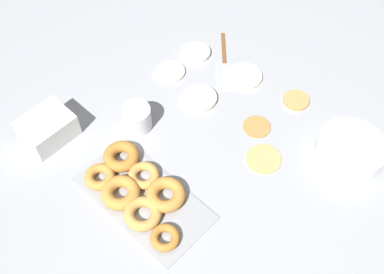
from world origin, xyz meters
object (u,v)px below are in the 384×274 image
(pancake_3, at_px, (200,98))
(paper_cup, at_px, (137,118))
(pancake_2, at_px, (245,76))
(pancake_5, at_px, (264,158))
(pancake_4, at_px, (296,100))
(batter_bowl, at_px, (350,150))
(pancake_0, at_px, (196,53))
(donut_tray, at_px, (137,190))
(spatula, at_px, (225,70))
(pancake_1, at_px, (257,126))
(container_stack, at_px, (48,128))
(pancake_6, at_px, (170,72))

(pancake_3, xyz_separation_m, paper_cup, (-0.07, -0.21, 0.03))
(pancake_2, distance_m, pancake_5, 0.33)
(pancake_4, bearing_deg, batter_bowl, -15.16)
(pancake_3, xyz_separation_m, batter_bowl, (0.47, 0.15, 0.02))
(pancake_0, height_order, donut_tray, donut_tray)
(pancake_3, xyz_separation_m, pancake_5, (0.30, -0.04, -0.00))
(spatula, bearing_deg, pancake_1, 20.01)
(pancake_4, height_order, batter_bowl, batter_bowl)
(pancake_4, bearing_deg, pancake_3, -137.63)
(pancake_0, xyz_separation_m, pancake_4, (0.38, 0.07, -0.00))
(donut_tray, bearing_deg, container_stack, -171.75)
(pancake_3, xyz_separation_m, spatula, (-0.03, 0.16, -0.00))
(pancake_6, bearing_deg, pancake_1, 3.60)
(pancake_5, bearing_deg, container_stack, -143.79)
(pancake_0, bearing_deg, pancake_6, -91.18)
(pancake_0, height_order, pancake_6, pancake_0)
(pancake_2, height_order, pancake_6, pancake_2)
(pancake_2, bearing_deg, pancake_0, -170.78)
(batter_bowl, xyz_separation_m, paper_cup, (-0.54, -0.36, 0.01))
(pancake_0, xyz_separation_m, container_stack, (-0.08, -0.57, 0.03))
(pancake_3, height_order, spatula, pancake_3)
(pancake_1, relative_size, container_stack, 0.58)
(donut_tray, height_order, paper_cup, paper_cup)
(pancake_4, relative_size, paper_cup, 0.96)
(pancake_0, relative_size, pancake_2, 0.84)
(paper_cup, bearing_deg, pancake_4, 54.80)
(pancake_4, distance_m, batter_bowl, 0.25)
(pancake_3, distance_m, pancake_6, 0.16)
(pancake_2, bearing_deg, pancake_1, -39.77)
(pancake_3, bearing_deg, pancake_0, 136.46)
(pancake_0, relative_size, container_stack, 0.65)
(pancake_4, bearing_deg, pancake_6, -153.44)
(paper_cup, bearing_deg, pancake_3, 72.54)
(pancake_1, xyz_separation_m, donut_tray, (-0.10, -0.42, 0.01))
(pancake_5, xyz_separation_m, pancake_6, (-0.45, 0.06, 0.00))
(pancake_4, relative_size, pancake_5, 0.79)
(pancake_4, xyz_separation_m, pancake_6, (-0.39, -0.19, -0.00))
(pancake_2, distance_m, batter_bowl, 0.43)
(container_stack, bearing_deg, pancake_4, 53.84)
(pancake_4, xyz_separation_m, batter_bowl, (0.24, -0.06, 0.02))
(pancake_4, height_order, paper_cup, paper_cup)
(pancake_0, height_order, pancake_5, pancake_0)
(container_stack, height_order, paper_cup, container_stack)
(pancake_3, distance_m, paper_cup, 0.22)
(container_stack, bearing_deg, pancake_0, 81.88)
(pancake_1, xyz_separation_m, pancake_2, (-0.16, 0.14, 0.00))
(pancake_5, bearing_deg, pancake_6, 172.96)
(batter_bowl, bearing_deg, paper_cup, -146.33)
(pancake_1, bearing_deg, pancake_0, 163.88)
(container_stack, relative_size, paper_cup, 1.72)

